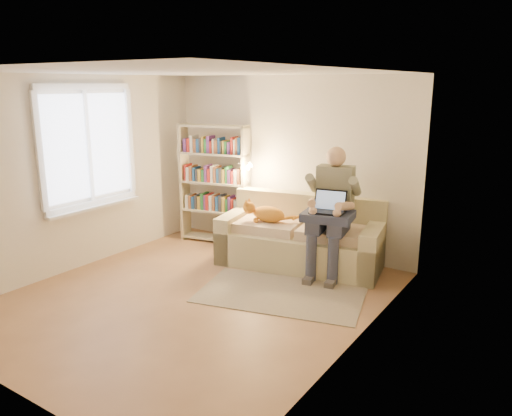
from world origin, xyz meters
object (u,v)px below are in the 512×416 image
Objects in this scene: person at (332,205)px; laptop at (335,207)px; sofa at (302,240)px; bookshelf at (215,178)px; cat at (262,213)px.

person reaches higher than laptop.
bookshelf is (-1.66, 0.16, 0.69)m from sofa.
person is at bearing -18.31° from bookshelf.
sofa is 1.80m from bookshelf.
cat is 1.26m from bookshelf.
sofa is 0.67m from cat.
sofa is 1.26× the size of bookshelf.
sofa is at bearing 148.21° from laptop.
laptop is at bearing -62.93° from person.
sofa is 0.87m from laptop.
laptop is at bearing -31.79° from sofa.
bookshelf is (-2.25, 0.38, 0.09)m from laptop.
bookshelf is at bearing 159.52° from laptop.
cat is 0.38× the size of bookshelf.
bookshelf is at bearing 163.78° from sofa.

